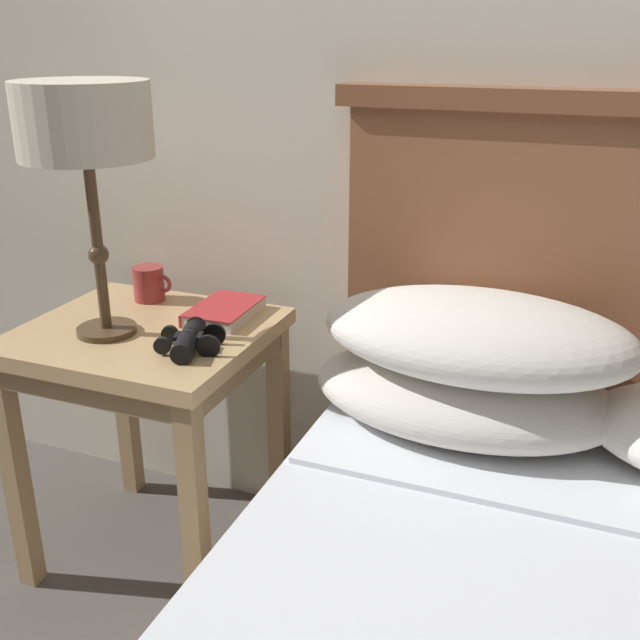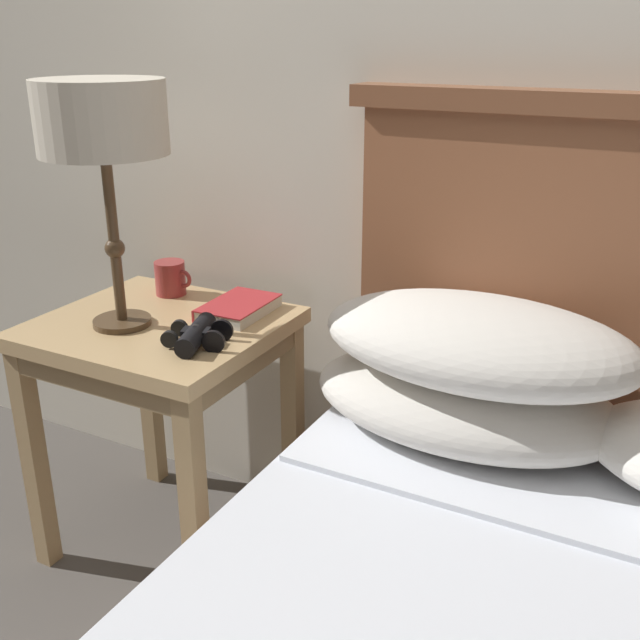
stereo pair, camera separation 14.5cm
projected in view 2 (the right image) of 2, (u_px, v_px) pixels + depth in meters
name	position (u px, v px, depth m)	size (l,w,h in m)	color
nightstand	(161.00, 357.00, 1.75)	(0.53, 0.49, 0.61)	tan
table_lamp	(102.00, 125.00, 1.54)	(0.27, 0.27, 0.53)	#4C3823
book_on_nightstand	(238.00, 308.00, 1.76)	(0.13, 0.20, 0.03)	silver
binoculars_pair	(197.00, 335.00, 1.58)	(0.15, 0.16, 0.05)	black
coffee_mug	(171.00, 278.00, 1.88)	(0.10, 0.08, 0.08)	#993333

